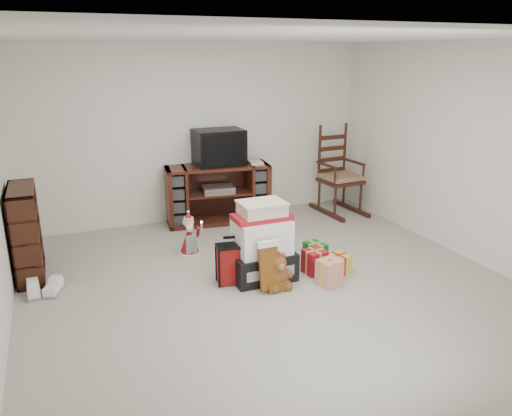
{
  "coord_description": "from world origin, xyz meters",
  "views": [
    {
      "loc": [
        -1.97,
        -4.38,
        2.38
      ],
      "look_at": [
        0.09,
        0.6,
        0.68
      ],
      "focal_mm": 35.0,
      "sensor_mm": 36.0,
      "label": 1
    }
  ],
  "objects_px": {
    "gift_pile": "(262,246)",
    "gift_cluster": "(322,263)",
    "bookshelf": "(26,234)",
    "red_suitcase": "(233,264)",
    "rocking_chair": "(338,182)",
    "mrs_claus_figurine": "(189,238)",
    "tv_stand": "(218,194)",
    "santa_figurine": "(268,237)",
    "sneaker_pair": "(44,290)",
    "crt_television": "(219,147)",
    "teddy_bear": "(277,273)"
  },
  "relations": [
    {
      "from": "crt_television",
      "to": "bookshelf",
      "type": "bearing_deg",
      "value": -158.96
    },
    {
      "from": "sneaker_pair",
      "to": "crt_television",
      "type": "relative_size",
      "value": 0.55
    },
    {
      "from": "sneaker_pair",
      "to": "crt_television",
      "type": "bearing_deg",
      "value": 39.43
    },
    {
      "from": "rocking_chair",
      "to": "gift_pile",
      "type": "height_order",
      "value": "rocking_chair"
    },
    {
      "from": "rocking_chair",
      "to": "red_suitcase",
      "type": "bearing_deg",
      "value": -147.3
    },
    {
      "from": "mrs_claus_figurine",
      "to": "gift_cluster",
      "type": "bearing_deg",
      "value": -41.52
    },
    {
      "from": "santa_figurine",
      "to": "sneaker_pair",
      "type": "distance_m",
      "value": 2.57
    },
    {
      "from": "bookshelf",
      "to": "santa_figurine",
      "type": "distance_m",
      "value": 2.73
    },
    {
      "from": "rocking_chair",
      "to": "mrs_claus_figurine",
      "type": "distance_m",
      "value": 2.71
    },
    {
      "from": "mrs_claus_figurine",
      "to": "sneaker_pair",
      "type": "height_order",
      "value": "mrs_claus_figurine"
    },
    {
      "from": "tv_stand",
      "to": "teddy_bear",
      "type": "bearing_deg",
      "value": -85.59
    },
    {
      "from": "teddy_bear",
      "to": "rocking_chair",
      "type": "bearing_deg",
      "value": 46.12
    },
    {
      "from": "tv_stand",
      "to": "santa_figurine",
      "type": "distance_m",
      "value": 1.42
    },
    {
      "from": "teddy_bear",
      "to": "santa_figurine",
      "type": "bearing_deg",
      "value": 71.89
    },
    {
      "from": "santa_figurine",
      "to": "red_suitcase",
      "type": "bearing_deg",
      "value": -138.33
    },
    {
      "from": "red_suitcase",
      "to": "rocking_chair",
      "type": "bearing_deg",
      "value": 45.55
    },
    {
      "from": "santa_figurine",
      "to": "gift_cluster",
      "type": "xyz_separation_m",
      "value": [
        0.33,
        -0.74,
        -0.1
      ]
    },
    {
      "from": "santa_figurine",
      "to": "crt_television",
      "type": "distance_m",
      "value": 1.68
    },
    {
      "from": "bookshelf",
      "to": "gift_cluster",
      "type": "bearing_deg",
      "value": -21.39
    },
    {
      "from": "tv_stand",
      "to": "bookshelf",
      "type": "distance_m",
      "value": 2.68
    },
    {
      "from": "tv_stand",
      "to": "santa_figurine",
      "type": "height_order",
      "value": "tv_stand"
    },
    {
      "from": "teddy_bear",
      "to": "mrs_claus_figurine",
      "type": "bearing_deg",
      "value": 116.33
    },
    {
      "from": "gift_cluster",
      "to": "crt_television",
      "type": "distance_m",
      "value": 2.42
    },
    {
      "from": "tv_stand",
      "to": "gift_pile",
      "type": "xyz_separation_m",
      "value": [
        -0.16,
        -1.99,
        -0.05
      ]
    },
    {
      "from": "gift_pile",
      "to": "sneaker_pair",
      "type": "bearing_deg",
      "value": 167.37
    },
    {
      "from": "tv_stand",
      "to": "rocking_chair",
      "type": "distance_m",
      "value": 1.87
    },
    {
      "from": "gift_pile",
      "to": "gift_cluster",
      "type": "relative_size",
      "value": 1.1
    },
    {
      "from": "bookshelf",
      "to": "gift_cluster",
      "type": "height_order",
      "value": "bookshelf"
    },
    {
      "from": "rocking_chair",
      "to": "sneaker_pair",
      "type": "distance_m",
      "value": 4.44
    },
    {
      "from": "red_suitcase",
      "to": "teddy_bear",
      "type": "distance_m",
      "value": 0.48
    },
    {
      "from": "santa_figurine",
      "to": "crt_television",
      "type": "bearing_deg",
      "value": 95.47
    },
    {
      "from": "mrs_claus_figurine",
      "to": "crt_television",
      "type": "bearing_deg",
      "value": 54.85
    },
    {
      "from": "rocking_chair",
      "to": "sneaker_pair",
      "type": "relative_size",
      "value": 3.68
    },
    {
      "from": "tv_stand",
      "to": "bookshelf",
      "type": "xyz_separation_m",
      "value": [
        -2.5,
        -0.96,
        0.07
      ]
    },
    {
      "from": "gift_cluster",
      "to": "gift_pile",
      "type": "bearing_deg",
      "value": 167.97
    },
    {
      "from": "rocking_chair",
      "to": "red_suitcase",
      "type": "xyz_separation_m",
      "value": [
        -2.35,
        -1.76,
        -0.25
      ]
    },
    {
      "from": "gift_pile",
      "to": "mrs_claus_figurine",
      "type": "xyz_separation_m",
      "value": [
        -0.55,
        0.94,
        -0.16
      ]
    },
    {
      "from": "red_suitcase",
      "to": "gift_pile",
      "type": "bearing_deg",
      "value": 9.28
    },
    {
      "from": "red_suitcase",
      "to": "sneaker_pair",
      "type": "bearing_deg",
      "value": 174.17
    },
    {
      "from": "tv_stand",
      "to": "sneaker_pair",
      "type": "xyz_separation_m",
      "value": [
        -2.38,
        -1.51,
        -0.37
      ]
    },
    {
      "from": "teddy_bear",
      "to": "mrs_claus_figurine",
      "type": "distance_m",
      "value": 1.37
    },
    {
      "from": "red_suitcase",
      "to": "mrs_claus_figurine",
      "type": "height_order",
      "value": "mrs_claus_figurine"
    },
    {
      "from": "sneaker_pair",
      "to": "santa_figurine",
      "type": "bearing_deg",
      "value": 9.49
    },
    {
      "from": "rocking_chair",
      "to": "gift_cluster",
      "type": "relative_size",
      "value": 1.78
    },
    {
      "from": "rocking_chair",
      "to": "red_suitcase",
      "type": "height_order",
      "value": "rocking_chair"
    },
    {
      "from": "tv_stand",
      "to": "gift_cluster",
      "type": "height_order",
      "value": "tv_stand"
    },
    {
      "from": "mrs_claus_figurine",
      "to": "sneaker_pair",
      "type": "bearing_deg",
      "value": -164.56
    },
    {
      "from": "crt_television",
      "to": "rocking_chair",
      "type": "bearing_deg",
      "value": -8.66
    },
    {
      "from": "red_suitcase",
      "to": "gift_cluster",
      "type": "distance_m",
      "value": 1.02
    },
    {
      "from": "tv_stand",
      "to": "bookshelf",
      "type": "relative_size",
      "value": 1.51
    }
  ]
}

